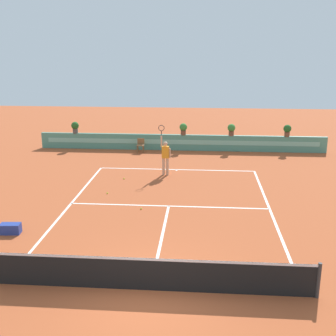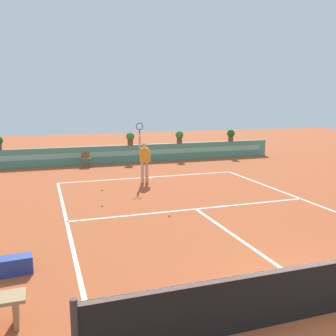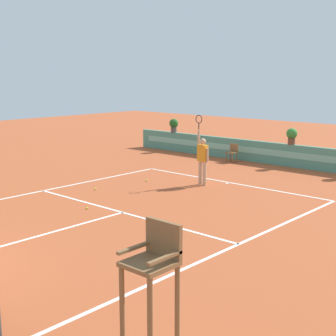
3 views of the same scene
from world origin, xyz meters
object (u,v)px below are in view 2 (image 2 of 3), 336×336
object	(u,v)px
tennis_player	(144,159)
tennis_ball_mid_court	(102,205)
tennis_ball_by_sideline	(102,190)
potted_plant_far_right	(231,135)
potted_plant_centre	(130,138)
tennis_ball_near_baseline	(169,215)
ball_kid_chair	(86,158)
gear_bag	(15,265)
potted_plant_right	(179,136)

from	to	relation	value
tennis_player	tennis_ball_mid_court	bearing A→B (deg)	-126.39
tennis_ball_by_sideline	potted_plant_far_right	world-z (taller)	potted_plant_far_right
tennis_ball_by_sideline	potted_plant_centre	world-z (taller)	potted_plant_centre
tennis_ball_near_baseline	ball_kid_chair	bearing A→B (deg)	98.15
tennis_ball_near_baseline	tennis_ball_by_sideline	size ratio (longest dim) A/B	1.00
tennis_ball_mid_court	tennis_ball_by_sideline	world-z (taller)	same
tennis_ball_by_sideline	potted_plant_centre	distance (m)	7.09
ball_kid_chair	gear_bag	xyz separation A→B (m)	(-2.88, -12.38, -0.30)
ball_kid_chair	tennis_player	bearing A→B (deg)	-67.78
gear_bag	potted_plant_right	bearing A→B (deg)	57.13
gear_bag	potted_plant_far_right	distance (m)	17.74
tennis_ball_mid_court	tennis_ball_near_baseline	bearing A→B (deg)	-45.13
gear_bag	potted_plant_right	distance (m)	15.66
gear_bag	potted_plant_centre	xyz separation A→B (m)	(5.49, 13.12, 1.23)
tennis_ball_near_baseline	potted_plant_centre	xyz separation A→B (m)	(1.22, 10.46, 1.38)
ball_kid_chair	tennis_ball_by_sideline	world-z (taller)	ball_kid_chair
tennis_ball_by_sideline	tennis_ball_near_baseline	bearing A→B (deg)	-70.53
tennis_player	tennis_ball_by_sideline	bearing A→B (deg)	-154.79
tennis_player	potted_plant_right	world-z (taller)	tennis_player
tennis_player	tennis_ball_near_baseline	bearing A→B (deg)	-96.40
gear_bag	tennis_ball_near_baseline	xyz separation A→B (m)	(4.27, 2.66, -0.15)
tennis_ball_by_sideline	gear_bag	bearing A→B (deg)	-113.07
tennis_ball_by_sideline	potted_plant_far_right	bearing A→B (deg)	35.43
ball_kid_chair	potted_plant_centre	distance (m)	2.87
tennis_player	potted_plant_centre	xyz separation A→B (m)	(0.66, 5.50, 0.36)
gear_bag	tennis_ball_near_baseline	world-z (taller)	gear_bag
tennis_ball_near_baseline	potted_plant_far_right	size ratio (longest dim) A/B	0.09
tennis_player	ball_kid_chair	bearing A→B (deg)	112.22
tennis_player	tennis_ball_by_sideline	world-z (taller)	tennis_player
potted_plant_right	potted_plant_far_right	xyz separation A→B (m)	(3.41, 0.00, 0.00)
ball_kid_chair	tennis_ball_by_sideline	size ratio (longest dim) A/B	12.50
tennis_ball_mid_court	potted_plant_far_right	world-z (taller)	potted_plant_far_right
tennis_player	tennis_ball_by_sideline	xyz separation A→B (m)	(-1.98, -0.93, -1.02)
tennis_ball_mid_court	potted_plant_far_right	size ratio (longest dim) A/B	0.09
tennis_player	tennis_ball_near_baseline	size ratio (longest dim) A/B	38.01
tennis_ball_near_baseline	tennis_ball_mid_court	bearing A→B (deg)	134.87
gear_bag	tennis_player	distance (m)	9.06
tennis_player	tennis_ball_near_baseline	xyz separation A→B (m)	(-0.56, -4.96, -1.02)
tennis_player	tennis_ball_by_sideline	size ratio (longest dim) A/B	38.01
ball_kid_chair	tennis_player	xyz separation A→B (m)	(1.95, -4.77, 0.57)
ball_kid_chair	tennis_ball_mid_court	distance (m)	7.96
tennis_ball_mid_court	potted_plant_far_right	bearing A→B (deg)	42.70
gear_bag	tennis_ball_near_baseline	size ratio (longest dim) A/B	10.29
tennis_ball_near_baseline	potted_plant_right	distance (m)	11.36
tennis_ball_mid_court	potted_plant_far_right	distance (m)	12.86
gear_bag	tennis_ball_mid_court	distance (m)	5.10
gear_bag	tennis_ball_by_sideline	size ratio (longest dim) A/B	10.29
potted_plant_right	potted_plant_far_right	distance (m)	3.41
tennis_ball_by_sideline	potted_plant_centre	xyz separation A→B (m)	(2.64, 6.43, 1.38)
ball_kid_chair	potted_plant_centre	bearing A→B (deg)	15.66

